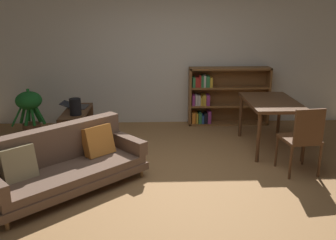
{
  "coord_description": "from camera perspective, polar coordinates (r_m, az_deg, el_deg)",
  "views": [
    {
      "loc": [
        -0.33,
        -4.39,
        2.18
      ],
      "look_at": [
        -0.14,
        0.69,
        0.63
      ],
      "focal_mm": 39.88,
      "sensor_mm": 36.0,
      "label": 1
    }
  ],
  "objects": [
    {
      "name": "dining_table",
      "position": [
        6.05,
        15.51,
        2.07
      ],
      "size": [
        0.77,
        1.24,
        0.78
      ],
      "color": "#56351E",
      "rests_on": "ground_plane"
    },
    {
      "name": "media_console",
      "position": [
        6.48,
        -13.72,
        -0.9
      ],
      "size": [
        0.39,
        1.08,
        0.52
      ],
      "color": "#56351E",
      "rests_on": "ground_plane"
    },
    {
      "name": "desk_speaker",
      "position": [
        6.12,
        -13.99,
        1.97
      ],
      "size": [
        0.18,
        0.18,
        0.27
      ],
      "color": "black",
      "rests_on": "media_console"
    },
    {
      "name": "open_laptop",
      "position": [
        6.62,
        -13.89,
        2.11
      ],
      "size": [
        0.47,
        0.34,
        0.09
      ],
      "color": "#333338",
      "rests_on": "media_console"
    },
    {
      "name": "back_wall_panel",
      "position": [
        7.15,
        0.53,
        10.24
      ],
      "size": [
        6.8,
        0.1,
        2.7
      ],
      "primitive_type": "cube",
      "color": "silver",
      "rests_on": "ground_plane"
    },
    {
      "name": "dining_chair_near",
      "position": [
        5.24,
        19.89,
        -2.41
      ],
      "size": [
        0.5,
        0.51,
        0.95
      ],
      "color": "#56351E",
      "rests_on": "ground_plane"
    },
    {
      "name": "bookshelf",
      "position": [
        7.23,
        8.32,
        3.58
      ],
      "size": [
        1.53,
        0.29,
        1.1
      ],
      "color": "brown",
      "rests_on": "ground_plane"
    },
    {
      "name": "fabric_couch",
      "position": [
        4.79,
        -15.64,
        -6.34
      ],
      "size": [
        1.96,
        1.87,
        0.76
      ],
      "color": "olive",
      "rests_on": "ground_plane"
    },
    {
      "name": "potted_floor_plant",
      "position": [
        6.87,
        -20.4,
        1.7
      ],
      "size": [
        0.56,
        0.44,
        0.85
      ],
      "color": "brown",
      "rests_on": "ground_plane"
    },
    {
      "name": "ground_plane",
      "position": [
        4.91,
        1.96,
        -9.42
      ],
      "size": [
        8.16,
        8.16,
        0.0
      ],
      "primitive_type": "plane",
      "color": "#9E7042"
    }
  ]
}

